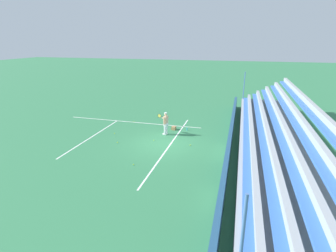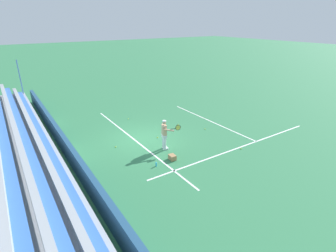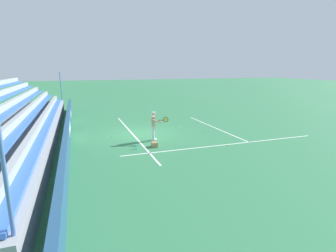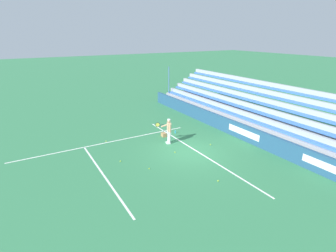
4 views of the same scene
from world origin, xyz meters
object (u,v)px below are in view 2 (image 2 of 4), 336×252
at_px(tennis_ball_on_baseline, 157,137).
at_px(tennis_ball_near_player, 128,119).
at_px(tennis_ball_far_left, 205,129).
at_px(tennis_ball_toward_net, 116,147).
at_px(tennis_ball_stray_back, 178,124).
at_px(tennis_ball_by_box, 241,149).
at_px(water_bottle, 156,164).
at_px(tennis_player, 165,134).
at_px(ball_box_cardboard, 172,157).

height_order(tennis_ball_on_baseline, tennis_ball_near_player, same).
relative_size(tennis_ball_on_baseline, tennis_ball_near_player, 1.00).
distance_m(tennis_ball_far_left, tennis_ball_toward_net, 6.09).
xyz_separation_m(tennis_ball_stray_back, tennis_ball_by_box, (4.98, 0.83, 0.00)).
height_order(tennis_ball_far_left, water_bottle, water_bottle).
relative_size(tennis_player, ball_box_cardboard, 4.29).
bearing_deg(tennis_ball_by_box, tennis_ball_far_left, 176.33).
xyz_separation_m(tennis_ball_by_box, tennis_ball_far_left, (-3.33, 0.21, 0.00)).
xyz_separation_m(tennis_ball_on_baseline, water_bottle, (2.86, -1.81, 0.08)).
relative_size(tennis_player, tennis_ball_toward_net, 25.98).
bearing_deg(tennis_player, tennis_ball_far_left, 103.66).
bearing_deg(tennis_ball_toward_net, tennis_ball_on_baseline, 85.72).
bearing_deg(tennis_ball_by_box, tennis_ball_toward_net, -125.16).
distance_m(ball_box_cardboard, tennis_ball_stray_back, 4.91).
bearing_deg(tennis_ball_toward_net, ball_box_cardboard, 33.04).
xyz_separation_m(tennis_ball_near_player, tennis_ball_toward_net, (3.77, -2.58, 0.00)).
bearing_deg(ball_box_cardboard, tennis_ball_stray_back, 141.00).
bearing_deg(tennis_ball_stray_back, ball_box_cardboard, -39.00).
bearing_deg(tennis_ball_near_player, tennis_ball_by_box, 22.44).
height_order(tennis_player, tennis_ball_stray_back, tennis_player).
bearing_deg(ball_box_cardboard, tennis_ball_near_player, 174.34).
relative_size(ball_box_cardboard, tennis_ball_near_player, 6.06).
bearing_deg(tennis_player, tennis_ball_near_player, 176.52).
bearing_deg(ball_box_cardboard, tennis_ball_on_baseline, 164.50).
height_order(tennis_ball_on_baseline, water_bottle, water_bottle).
bearing_deg(tennis_player, tennis_ball_stray_back, 133.02).
relative_size(tennis_ball_stray_back, water_bottle, 0.30).
height_order(tennis_ball_on_baseline, tennis_ball_by_box, same).
bearing_deg(tennis_ball_near_player, tennis_ball_on_baseline, 1.38).
bearing_deg(tennis_ball_toward_net, tennis_ball_stray_back, 99.89).
height_order(ball_box_cardboard, tennis_ball_toward_net, ball_box_cardboard).
xyz_separation_m(tennis_player, tennis_ball_toward_net, (-1.70, -2.24, -0.86)).
relative_size(tennis_ball_near_player, tennis_ball_toward_net, 1.00).
height_order(ball_box_cardboard, tennis_ball_near_player, ball_box_cardboard).
relative_size(ball_box_cardboard, tennis_ball_by_box, 6.06).
distance_m(ball_box_cardboard, tennis_ball_far_left, 4.66).
xyz_separation_m(ball_box_cardboard, water_bottle, (0.12, -1.05, -0.02)).
distance_m(tennis_ball_stray_back, tennis_ball_by_box, 5.04).
xyz_separation_m(tennis_ball_near_player, tennis_ball_far_left, (4.54, 3.46, 0.00)).
xyz_separation_m(tennis_ball_stray_back, tennis_ball_toward_net, (0.87, -5.00, 0.00)).
relative_size(tennis_ball_on_baseline, water_bottle, 0.30).
relative_size(tennis_ball_stray_back, tennis_ball_by_box, 1.00).
bearing_deg(tennis_ball_on_baseline, tennis_ball_far_left, 80.29).
relative_size(ball_box_cardboard, tennis_ball_toward_net, 6.06).
height_order(tennis_ball_by_box, water_bottle, water_bottle).
bearing_deg(tennis_ball_by_box, tennis_ball_stray_back, -170.54).
relative_size(tennis_ball_on_baseline, tennis_ball_far_left, 1.00).
relative_size(ball_box_cardboard, tennis_ball_far_left, 6.06).
distance_m(tennis_player, tennis_ball_on_baseline, 1.78).
xyz_separation_m(tennis_ball_stray_back, tennis_ball_far_left, (1.65, 1.04, 0.00)).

